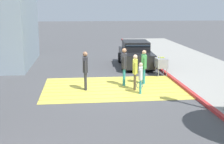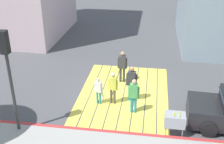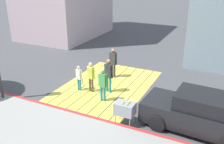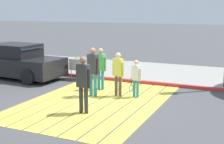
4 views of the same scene
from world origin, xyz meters
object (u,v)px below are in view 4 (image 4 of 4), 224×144
Objects in this scene: pedestrian_child_with_racket at (136,76)px; pedestrian_teen_behind at (93,68)px; pedestrian_adult_lead at (118,71)px; tennis_ball_cart at (80,64)px; car_parked_near_curb at (18,62)px; pedestrian_adult_trailing at (83,81)px; pedestrian_adult_side at (101,66)px.

pedestrian_teen_behind is at bearing -71.30° from pedestrian_child_with_racket.
tennis_ball_cart is at bearing -125.44° from pedestrian_adult_lead.
car_parked_near_curb is 3.22× the size of pedestrian_child_with_racket.
pedestrian_adult_trailing reaches higher than tennis_ball_cart.
tennis_ball_cart is 4.89m from pedestrian_adult_trailing.
car_parked_near_curb is 4.31× the size of tennis_ball_cart.
pedestrian_adult_lead reaches higher than tennis_ball_cart.
tennis_ball_cart is at bearing -127.76° from pedestrian_adult_side.
pedestrian_adult_trailing is at bearing 19.27° from pedestrian_teen_behind.
car_parked_near_curb is 6.19m from pedestrian_child_with_racket.
pedestrian_teen_behind reaches higher than pedestrian_adult_trailing.
pedestrian_adult_side is at bearing 84.54° from car_parked_near_curb.
pedestrian_child_with_racket is at bearing 81.45° from car_parked_near_curb.
pedestrian_teen_behind reaches higher than car_parked_near_curb.
car_parked_near_curb is at bearing -71.93° from tennis_ball_cart.
pedestrian_adult_side is (0.43, 4.47, 0.23)m from car_parked_near_curb.
car_parked_near_curb is 6.23m from pedestrian_adult_trailing.
pedestrian_adult_trailing is (3.26, 5.30, 0.29)m from car_parked_near_curb.
car_parked_near_curb is at bearing -121.63° from pedestrian_adult_trailing.
tennis_ball_cart is at bearing -118.39° from pedestrian_child_with_racket.
pedestrian_child_with_racket is at bearing 160.65° from pedestrian_adult_trailing.
pedestrian_child_with_racket is (-0.50, 1.47, -0.27)m from pedestrian_teen_behind.
pedestrian_adult_trailing is at bearing 58.37° from car_parked_near_curb.
tennis_ball_cart is (-0.90, 2.76, -0.04)m from car_parked_near_curb.
pedestrian_adult_side is (-2.84, -0.83, -0.06)m from pedestrian_adult_trailing.
tennis_ball_cart is 2.18m from pedestrian_adult_side.
tennis_ball_cart is at bearing 108.07° from car_parked_near_curb.
pedestrian_adult_trailing is (4.16, 2.54, 0.33)m from tennis_ball_cart.
pedestrian_child_with_racket is (-0.12, 0.64, -0.16)m from pedestrian_adult_lead.
car_parked_near_curb is 2.90m from tennis_ball_cart.
car_parked_near_curb reaches higher than pedestrian_child_with_racket.
pedestrian_teen_behind is (0.99, 0.19, 0.08)m from pedestrian_adult_side.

